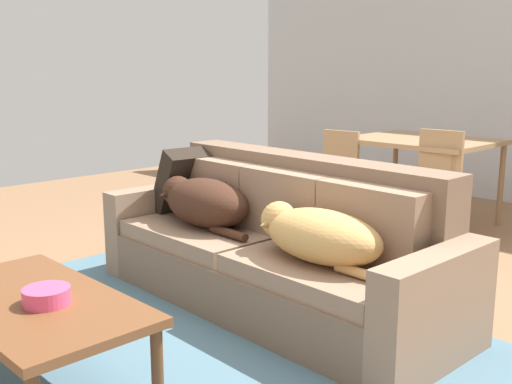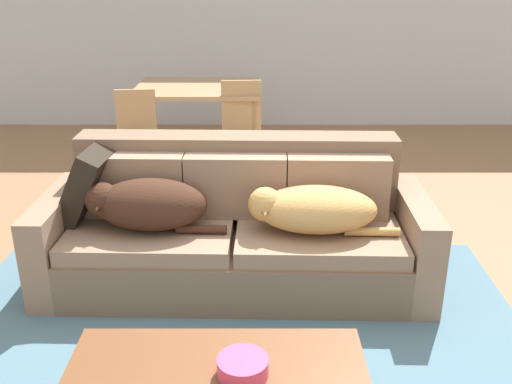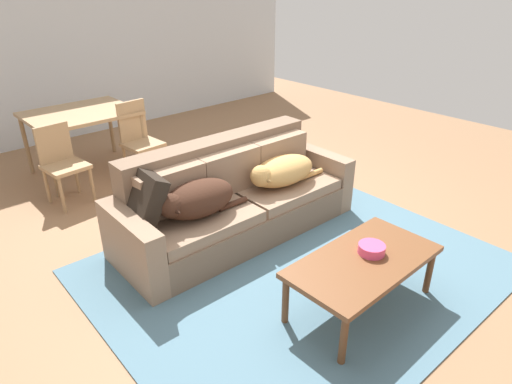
{
  "view_description": "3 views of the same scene",
  "coord_description": "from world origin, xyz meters",
  "views": [
    {
      "loc": [
        2.18,
        -2.35,
        1.39
      ],
      "look_at": [
        -0.32,
        0.1,
        0.68
      ],
      "focal_mm": 42.78,
      "sensor_mm": 36.0,
      "label": 1
    },
    {
      "loc": [
        -0.08,
        -3.05,
        1.87
      ],
      "look_at": [
        -0.07,
        0.17,
        0.59
      ],
      "focal_mm": 40.11,
      "sensor_mm": 36.0,
      "label": 2
    },
    {
      "loc": [
        -2.58,
        -2.75,
        2.27
      ],
      "look_at": [
        -0.13,
        -0.05,
        0.47
      ],
      "focal_mm": 31.44,
      "sensor_mm": 36.0,
      "label": 3
    }
  ],
  "objects": [
    {
      "name": "ground_plane",
      "position": [
        0.0,
        0.0,
        0.0
      ],
      "size": [
        10.0,
        10.0,
        0.0
      ],
      "primitive_type": "plane",
      "color": "#946C4A"
    },
    {
      "name": "back_partition",
      "position": [
        0.0,
        4.0,
        1.35
      ],
      "size": [
        8.0,
        0.12,
        2.7
      ],
      "primitive_type": "cube",
      "color": "silver",
      "rests_on": "ground"
    },
    {
      "name": "area_rug",
      "position": [
        -0.21,
        -0.68,
        0.01
      ],
      "size": [
        3.27,
        2.72,
        0.01
      ],
      "primitive_type": "cube",
      "rotation": [
        0.0,
        0.0,
        -0.03
      ],
      "color": "slate",
      "rests_on": "ground"
    },
    {
      "name": "couch",
      "position": [
        -0.21,
        0.17,
        0.34
      ],
      "size": [
        2.36,
        0.91,
        0.88
      ],
      "rotation": [
        0.0,
        0.0,
        -0.03
      ],
      "color": "#785F4B",
      "rests_on": "ground"
    },
    {
      "name": "dog_on_left_cushion",
      "position": [
        -0.72,
        0.03,
        0.57
      ],
      "size": [
        0.82,
        0.4,
        0.3
      ],
      "rotation": [
        0.0,
        0.0,
        -0.03
      ],
      "color": "#3E2418",
      "rests_on": "couch"
    },
    {
      "name": "dog_on_right_cushion",
      "position": [
        0.24,
        0.0,
        0.55
      ],
      "size": [
        0.87,
        0.4,
        0.27
      ],
      "rotation": [
        0.0,
        0.0,
        -0.03
      ],
      "color": "tan",
      "rests_on": "couch"
    },
    {
      "name": "throw_pillow_by_left_arm",
      "position": [
        -1.12,
        0.24,
        0.62
      ],
      "size": [
        0.36,
        0.49,
        0.48
      ],
      "primitive_type": "cube",
      "rotation": [
        0.0,
        0.44,
        -0.09
      ],
      "color": "black",
      "rests_on": "couch"
    },
    {
      "name": "bowl_on_coffee_table",
      "position": [
        -0.13,
        -1.3,
        0.47
      ],
      "size": [
        0.2,
        0.2,
        0.07
      ],
      "primitive_type": "cylinder",
      "color": "#EA4C7F",
      "rests_on": "coffee_table"
    },
    {
      "name": "dining_table",
      "position": [
        -0.65,
        2.5,
        0.7
      ],
      "size": [
        1.2,
        0.98,
        0.77
      ],
      "color": "tan",
      "rests_on": "ground"
    },
    {
      "name": "dining_chair_near_left",
      "position": [
        -1.15,
        1.88,
        0.47
      ],
      "size": [
        0.44,
        0.44,
        0.84
      ],
      "rotation": [
        0.0,
        0.0,
        0.1
      ],
      "color": "tan",
      "rests_on": "ground"
    },
    {
      "name": "dining_chair_near_right",
      "position": [
        -0.21,
        1.94,
        0.5
      ],
      "size": [
        0.43,
        0.43,
        0.91
      ],
      "rotation": [
        0.0,
        0.0,
        0.07
      ],
      "color": "tan",
      "rests_on": "ground"
    }
  ]
}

